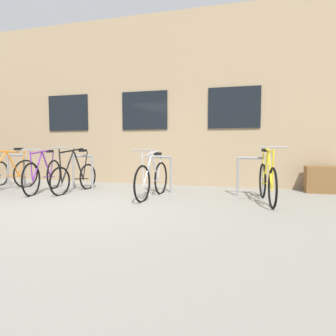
% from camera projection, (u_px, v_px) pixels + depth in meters
% --- Properties ---
extents(ground_plane, '(42.00, 42.00, 0.00)m').
position_uv_depth(ground_plane, '(83.00, 207.00, 5.19)').
color(ground_plane, gray).
extents(storefront_building, '(28.00, 7.33, 4.58)m').
position_uv_depth(storefront_building, '(176.00, 114.00, 11.57)').
color(storefront_building, tan).
rests_on(storefront_building, ground).
extents(bike_rack, '(6.57, 0.05, 0.84)m').
position_uv_depth(bike_rack, '(120.00, 169.00, 7.01)').
color(bike_rack, gray).
rests_on(bike_rack, ground).
extents(bicycle_orange, '(0.49, 1.77, 1.03)m').
position_uv_depth(bicycle_orange, '(7.00, 174.00, 7.08)').
color(bicycle_orange, black).
rests_on(bicycle_orange, ground).
extents(bicycle_yellow, '(0.44, 1.80, 1.08)m').
position_uv_depth(bicycle_yellow, '(267.00, 181.00, 5.62)').
color(bicycle_yellow, black).
rests_on(bicycle_yellow, ground).
extents(bicycle_black, '(0.44, 1.64, 1.06)m').
position_uv_depth(bicycle_black, '(75.00, 176.00, 6.81)').
color(bicycle_black, black).
rests_on(bicycle_black, ground).
extents(bicycle_silver, '(0.44, 1.73, 1.02)m').
position_uv_depth(bicycle_silver, '(152.00, 179.00, 6.10)').
color(bicycle_silver, black).
rests_on(bicycle_silver, ground).
extents(bicycle_purple, '(0.51, 1.77, 1.02)m').
position_uv_depth(bicycle_purple, '(43.00, 175.00, 6.81)').
color(bicycle_purple, black).
rests_on(bicycle_purple, ground).
extents(planter_box, '(0.70, 0.44, 0.60)m').
position_uv_depth(planter_box, '(322.00, 179.00, 6.73)').
color(planter_box, brown).
rests_on(planter_box, ground).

